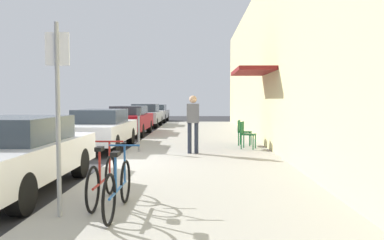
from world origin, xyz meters
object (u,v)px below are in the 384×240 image
Objects in this scene: bicycle_1 at (118,187)px; cafe_chair_0 at (246,133)px; cafe_chair_1 at (243,131)px; parked_car_0 at (14,153)px; parked_car_2 at (129,120)px; parked_car_3 at (146,115)px; street_sign at (58,104)px; bicycle_0 at (102,179)px; parking_meter at (139,126)px; pedestrian_standing at (193,119)px; parked_car_1 at (100,129)px; parked_car_4 at (155,113)px.

cafe_chair_0 is (2.62, 6.99, 0.14)m from bicycle_1.
cafe_chair_0 is 0.93m from cafe_chair_1.
parked_car_2 reaches higher than parked_car_0.
parked_car_3 is 1.69× the size of street_sign.
bicycle_0 is 0.63m from bicycle_1.
parking_meter is at bearing 93.57° from bicycle_0.
street_sign is 6.31m from pedestrian_standing.
parked_car_1 is 2.11m from parking_meter.
parked_car_2 is 5.06× the size of cafe_chair_1.
parked_car_1 reaches higher than cafe_chair_1.
parked_car_2 is (0.00, 11.32, 0.02)m from parked_car_0.
parked_car_1 is 4.89m from cafe_chair_1.
parked_car_4 is at bearing 100.06° from pedestrian_standing.
parked_car_0 is 2.21m from bicycle_0.
parked_car_3 is at bearing 90.00° from parked_car_2.
parked_car_4 is at bearing 95.40° from bicycle_1.
pedestrian_standing is at bearing -75.83° from parked_car_3.
parked_car_4 is at bearing 90.00° from parked_car_3.
parked_car_3 reaches higher than parked_car_1.
cafe_chair_0 is at bearing 69.44° from bicycle_1.
parked_car_4 is at bearing 90.00° from parked_car_0.
parked_car_4 is 3.33× the size of parking_meter.
bicycle_0 and bicycle_1 have the same top height.
street_sign is 2.99× the size of cafe_chair_0.
parked_car_1 is 4.93m from cafe_chair_0.
parked_car_4 is 17.75m from parking_meter.
parking_meter is 1.52× the size of cafe_chair_0.
cafe_chair_0 is at bearing 33.23° from pedestrian_standing.
parked_car_2 is 7.69m from cafe_chair_0.
parked_car_2 is 6.88m from parking_meter.
parked_car_3 is 11.70m from cafe_chair_1.
parked_car_2 reaches higher than bicycle_1.
parked_car_1 is 2.57× the size of bicycle_1.
street_sign is 1.40m from bicycle_1.
cafe_chair_1 is (2.62, 7.93, 0.14)m from bicycle_1.
parking_meter is 0.51× the size of street_sign.
bicycle_0 is (0.36, -5.71, -0.41)m from parking_meter.
parked_car_2 is at bearing 114.41° from pedestrian_standing.
street_sign is at bearing -85.42° from parked_car_3.
bicycle_0 is at bearing -81.27° from parked_car_2.
parked_car_0 is 11.32m from parked_car_2.
parking_meter reaches higher than cafe_chair_1.
parked_car_2 is at bearing 103.02° from parking_meter.
parked_car_2 is at bearing 129.40° from cafe_chair_0.
parking_meter is (1.55, -1.42, 0.17)m from parked_car_1.
pedestrian_standing is (0.94, 5.89, 0.64)m from bicycle_1.
parked_car_0 is at bearing -90.00° from parked_car_1.
parked_car_0 is 22.30m from parked_car_4.
parking_meter is at bearing 71.43° from parked_car_0.
bicycle_1 is at bearing -73.55° from parked_car_1.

